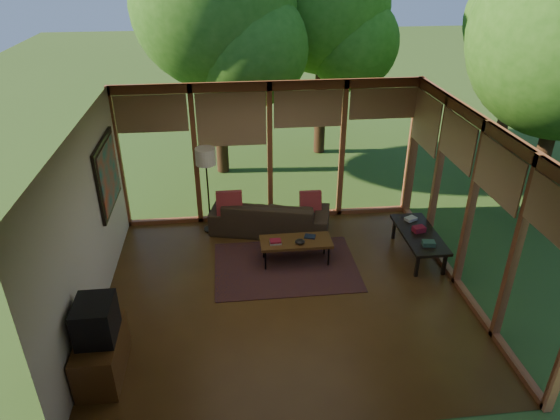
{
  "coord_description": "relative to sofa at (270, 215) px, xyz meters",
  "views": [
    {
      "loc": [
        -0.78,
        -6.18,
        4.79
      ],
      "look_at": [
        -0.01,
        0.7,
        1.11
      ],
      "focal_mm": 32.0,
      "sensor_mm": 36.0,
      "label": 1
    }
  ],
  "objects": [
    {
      "name": "window_wall_right",
      "position": [
        2.8,
        -2.0,
        1.03
      ],
      "size": [
        0.12,
        5.0,
        2.7
      ],
      "primitive_type": "cube",
      "color": "brown",
      "rests_on": "ground"
    },
    {
      "name": "television",
      "position": [
        -2.4,
        -3.34,
        0.53
      ],
      "size": [
        0.45,
        0.55,
        0.5
      ],
      "primitive_type": "cube",
      "color": "black",
      "rests_on": "media_cabinet"
    },
    {
      "name": "tree_nw",
      "position": [
        -0.85,
        3.0,
        3.38
      ],
      "size": [
        3.48,
        3.48,
        5.45
      ],
      "color": "#3B2515",
      "rests_on": "ground"
    },
    {
      "name": "tree_ne",
      "position": [
        1.66,
        4.03,
        3.22
      ],
      "size": [
        3.08,
        3.08,
        5.1
      ],
      "color": "#3B2515",
      "rests_on": "ground"
    },
    {
      "name": "rug",
      "position": [
        0.14,
        -1.26,
        -0.31
      ],
      "size": [
        2.38,
        1.68,
        0.01
      ],
      "primitive_type": "cube",
      "color": "maroon",
      "rests_on": "floor"
    },
    {
      "name": "exterior_lawn",
      "position": [
        8.05,
        6.0,
        -0.33
      ],
      "size": [
        40.0,
        40.0,
        0.0
      ],
      "primitive_type": "plane",
      "color": "#365821",
      "rests_on": "ground"
    },
    {
      "name": "media_cabinet",
      "position": [
        -2.42,
        -3.34,
        -0.02
      ],
      "size": [
        0.5,
        1.0,
        0.6
      ],
      "primitive_type": "cube",
      "color": "brown",
      "rests_on": "floor"
    },
    {
      "name": "coffee_table",
      "position": [
        0.33,
        -1.13,
        0.07
      ],
      "size": [
        1.2,
        0.5,
        0.43
      ],
      "color": "brown",
      "rests_on": "floor"
    },
    {
      "name": "side_console",
      "position": [
        2.45,
        -1.17,
        0.09
      ],
      "size": [
        0.6,
        1.4,
        0.46
      ],
      "color": "black",
      "rests_on": "floor"
    },
    {
      "name": "ct_book_upper",
      "position": [
        -0.02,
        -1.18,
        0.15
      ],
      "size": [
        0.19,
        0.14,
        0.03
      ],
      "primitive_type": "cube",
      "rotation": [
        0.0,
        0.0,
        0.02
      ],
      "color": "maroon",
      "rests_on": "coffee_table"
    },
    {
      "name": "window_wall_back",
      "position": [
        0.05,
        0.5,
        1.03
      ],
      "size": [
        5.5,
        0.12,
        2.7
      ],
      "primitive_type": "cube",
      "color": "brown",
      "rests_on": "ground"
    },
    {
      "name": "console_book_a",
      "position": [
        2.45,
        -1.57,
        0.17
      ],
      "size": [
        0.22,
        0.18,
        0.07
      ],
      "primitive_type": "cube",
      "rotation": [
        0.0,
        0.0,
        -0.16
      ],
      "color": "#335945",
      "rests_on": "side_console"
    },
    {
      "name": "ceiling",
      "position": [
        0.05,
        -2.0,
        2.38
      ],
      "size": [
        5.5,
        5.5,
        0.0
      ],
      "primitive_type": "plane",
      "rotation": [
        3.14,
        0.0,
        0.0
      ],
      "color": "silver",
      "rests_on": "ground"
    },
    {
      "name": "wall_front",
      "position": [
        0.05,
        -4.5,
        1.03
      ],
      "size": [
        5.5,
        0.04,
        2.7
      ],
      "primitive_type": "cube",
      "color": "beige",
      "rests_on": "ground"
    },
    {
      "name": "tree_far",
      "position": [
        6.14,
        3.13,
        2.95
      ],
      "size": [
        2.7,
        2.7,
        4.64
      ],
      "color": "#3B2515",
      "rests_on": "ground"
    },
    {
      "name": "console_book_c",
      "position": [
        2.45,
        -0.72,
        0.16
      ],
      "size": [
        0.24,
        0.21,
        0.05
      ],
      "primitive_type": "cube",
      "rotation": [
        0.0,
        0.0,
        0.46
      ],
      "color": "#B5B1A4",
      "rests_on": "side_console"
    },
    {
      "name": "console_book_b",
      "position": [
        2.45,
        -1.12,
        0.18
      ],
      "size": [
        0.23,
        0.18,
        0.09
      ],
      "primitive_type": "cube",
      "rotation": [
        0.0,
        0.0,
        0.2
      ],
      "color": "maroon",
      "rests_on": "side_console"
    },
    {
      "name": "sofa",
      "position": [
        0.0,
        0.0,
        0.0
      ],
      "size": [
        2.33,
        1.36,
        0.64
      ],
      "primitive_type": "imported",
      "rotation": [
        0.0,
        0.0,
        2.89
      ],
      "color": "#3B2C1D",
      "rests_on": "floor"
    },
    {
      "name": "ct_book_side",
      "position": [
        0.58,
        -1.05,
        0.12
      ],
      "size": [
        0.21,
        0.18,
        0.03
      ],
      "primitive_type": "cube",
      "rotation": [
        0.0,
        0.0,
        -0.31
      ],
      "color": "black",
      "rests_on": "coffee_table"
    },
    {
      "name": "pillow_right",
      "position": [
        0.75,
        -0.05,
        0.26
      ],
      "size": [
        0.4,
        0.21,
        0.42
      ],
      "primitive_type": "cube",
      "rotation": [
        -0.21,
        0.0,
        0.0
      ],
      "color": "maroon",
      "rests_on": "sofa"
    },
    {
      "name": "pillow_left",
      "position": [
        -0.75,
        -0.05,
        0.3
      ],
      "size": [
        0.47,
        0.25,
        0.49
      ],
      "primitive_type": "cube",
      "rotation": [
        -0.21,
        0.0,
        0.0
      ],
      "color": "maroon",
      "rests_on": "sofa"
    },
    {
      "name": "floor_lamp",
      "position": [
        -1.12,
        0.12,
        1.09
      ],
      "size": [
        0.36,
        0.36,
        1.65
      ],
      "color": "black",
      "rests_on": "floor"
    },
    {
      "name": "wall_left",
      "position": [
        -2.7,
        -2.0,
        1.03
      ],
      "size": [
        0.04,
        5.0,
        2.7
      ],
      "primitive_type": "cube",
      "color": "beige",
      "rests_on": "ground"
    },
    {
      "name": "wall_painting",
      "position": [
        -2.66,
        -0.6,
        1.23
      ],
      "size": [
        0.06,
        1.35,
        1.15
      ],
      "color": "black",
      "rests_on": "wall_left"
    },
    {
      "name": "floor",
      "position": [
        0.05,
        -2.0,
        -0.32
      ],
      "size": [
        5.5,
        5.5,
        0.0
      ],
      "primitive_type": "plane",
      "color": "#593817",
      "rests_on": "ground"
    },
    {
      "name": "ct_book_lower",
      "position": [
        -0.02,
        -1.18,
        0.12
      ],
      "size": [
        0.2,
        0.15,
        0.03
      ],
      "primitive_type": "cube",
      "rotation": [
        0.0,
        0.0,
        0.05
      ],
      "color": "#B5B1A4",
      "rests_on": "coffee_table"
    },
    {
      "name": "ct_bowl",
      "position": [
        0.38,
        -1.23,
        0.14
      ],
      "size": [
        0.16,
        0.16,
        0.07
      ],
      "primitive_type": "ellipsoid",
      "color": "black",
      "rests_on": "coffee_table"
    }
  ]
}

